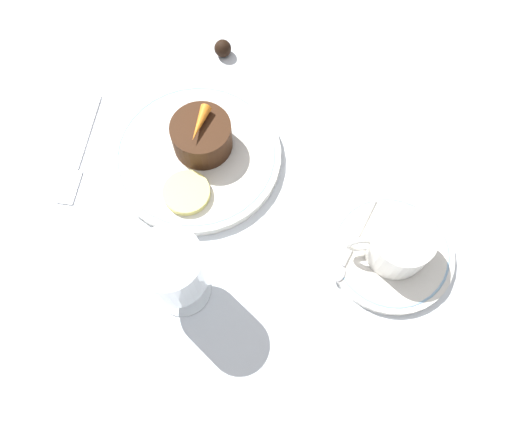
% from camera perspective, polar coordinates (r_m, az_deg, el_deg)
% --- Properties ---
extents(ground_plane, '(3.00, 3.00, 0.00)m').
position_cam_1_polar(ground_plane, '(0.68, -5.90, 6.14)').
color(ground_plane, white).
extents(dinner_plate, '(0.23, 0.23, 0.01)m').
position_cam_1_polar(dinner_plate, '(0.68, -6.80, 7.32)').
color(dinner_plate, white).
rests_on(dinner_plate, ground_plane).
extents(saucer, '(0.16, 0.16, 0.01)m').
position_cam_1_polar(saucer, '(0.65, 15.13, -3.63)').
color(saucer, white).
rests_on(saucer, ground_plane).
extents(coffee_cup, '(0.10, 0.08, 0.05)m').
position_cam_1_polar(coffee_cup, '(0.62, 16.02, -2.60)').
color(coffee_cup, white).
rests_on(coffee_cup, saucer).
extents(spoon, '(0.07, 0.11, 0.00)m').
position_cam_1_polar(spoon, '(0.63, 10.79, -3.26)').
color(spoon, silver).
rests_on(spoon, saucer).
extents(wine_glass, '(0.07, 0.07, 0.13)m').
position_cam_1_polar(wine_glass, '(0.54, -9.43, -5.67)').
color(wine_glass, silver).
rests_on(wine_glass, ground_plane).
extents(fork, '(0.05, 0.17, 0.01)m').
position_cam_1_polar(fork, '(0.72, -19.69, 6.42)').
color(fork, silver).
rests_on(fork, ground_plane).
extents(dessert_cake, '(0.08, 0.08, 0.04)m').
position_cam_1_polar(dessert_cake, '(0.67, -6.50, 9.45)').
color(dessert_cake, '#381E0F').
rests_on(dessert_cake, dinner_plate).
extents(carrot_garnish, '(0.03, 0.05, 0.01)m').
position_cam_1_polar(carrot_garnish, '(0.64, -6.78, 10.81)').
color(carrot_garnish, orange).
rests_on(carrot_garnish, dessert_cake).
extents(pineapple_slice, '(0.06, 0.06, 0.01)m').
position_cam_1_polar(pineapple_slice, '(0.65, -7.94, 3.06)').
color(pineapple_slice, '#EFE075').
rests_on(pineapple_slice, dinner_plate).
extents(chocolate_truffle, '(0.03, 0.03, 0.03)m').
position_cam_1_polar(chocolate_truffle, '(0.78, -3.82, 18.94)').
color(chocolate_truffle, black).
rests_on(chocolate_truffle, ground_plane).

